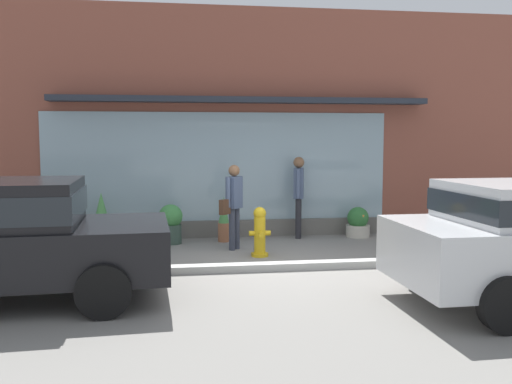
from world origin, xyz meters
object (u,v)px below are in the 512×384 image
(pedestrian_with_handbag, at_px, (233,201))
(potted_plant_near_hydrant, at_px, (43,223))
(potted_plant_corner_tall, at_px, (102,219))
(potted_plant_window_center, at_px, (224,220))
(potted_plant_window_left, at_px, (171,223))
(potted_plant_low_front, at_px, (358,223))
(pedestrian_passerby, at_px, (299,190))
(fire_hydrant, at_px, (260,232))

(pedestrian_with_handbag, xyz_separation_m, potted_plant_near_hydrant, (-3.62, 0.60, -0.44))
(potted_plant_corner_tall, distance_m, potted_plant_window_center, 2.47)
(potted_plant_window_left, bearing_deg, potted_plant_corner_tall, 169.51)
(potted_plant_low_front, xyz_separation_m, potted_plant_near_hydrant, (-6.42, -0.40, 0.19))
(potted_plant_window_center, bearing_deg, potted_plant_window_left, -176.35)
(pedestrian_with_handbag, distance_m, pedestrian_passerby, 1.83)
(fire_hydrant, xyz_separation_m, potted_plant_window_center, (-0.51, 1.53, -0.01))
(pedestrian_with_handbag, xyz_separation_m, potted_plant_low_front, (2.80, 1.00, -0.63))
(potted_plant_window_left, bearing_deg, pedestrian_with_handbag, -33.84)
(potted_plant_low_front, xyz_separation_m, potted_plant_window_center, (-2.91, -0.13, 0.13))
(potted_plant_corner_tall, bearing_deg, pedestrian_with_handbag, -22.25)
(potted_plant_low_front, xyz_separation_m, potted_plant_corner_tall, (-5.37, 0.06, 0.19))
(pedestrian_passerby, xyz_separation_m, potted_plant_near_hydrant, (-5.11, -0.45, -0.52))
(potted_plant_window_center, distance_m, potted_plant_window_left, 1.08)
(pedestrian_passerby, bearing_deg, fire_hydrant, -16.76)
(potted_plant_low_front, height_order, potted_plant_near_hydrant, potted_plant_near_hydrant)
(potted_plant_near_hydrant, distance_m, potted_plant_window_left, 2.44)
(potted_plant_window_center, relative_size, potted_plant_near_hydrant, 1.07)
(fire_hydrant, height_order, potted_plant_window_left, fire_hydrant)
(potted_plant_near_hydrant, bearing_deg, pedestrian_passerby, 5.01)
(potted_plant_window_left, bearing_deg, potted_plant_window_center, 3.65)
(pedestrian_with_handbag, height_order, potted_plant_near_hydrant, pedestrian_with_handbag)
(pedestrian_passerby, xyz_separation_m, potted_plant_corner_tall, (-4.07, 0.01, -0.53))
(pedestrian_with_handbag, height_order, pedestrian_passerby, pedestrian_passerby)
(potted_plant_window_left, bearing_deg, pedestrian_passerby, 5.29)
(potted_plant_corner_tall, distance_m, potted_plant_window_left, 1.41)
(potted_plant_low_front, bearing_deg, pedestrian_with_handbag, -160.42)
(potted_plant_low_front, bearing_deg, potted_plant_near_hydrant, -176.43)
(pedestrian_with_handbag, height_order, potted_plant_corner_tall, pedestrian_with_handbag)
(fire_hydrant, distance_m, potted_plant_corner_tall, 3.44)
(pedestrian_with_handbag, distance_m, potted_plant_near_hydrant, 3.69)
(potted_plant_window_center, distance_m, potted_plant_near_hydrant, 3.51)
(pedestrian_with_handbag, relative_size, potted_plant_near_hydrant, 1.87)
(fire_hydrant, bearing_deg, pedestrian_passerby, 57.43)
(potted_plant_near_hydrant, bearing_deg, potted_plant_window_left, 4.71)
(potted_plant_corner_tall, bearing_deg, potted_plant_near_hydrant, -156.33)
(fire_hydrant, distance_m, pedestrian_with_handbag, 0.92)
(pedestrian_passerby, bearing_deg, potted_plant_window_left, -68.90)
(pedestrian_passerby, xyz_separation_m, potted_plant_low_front, (1.30, -0.05, -0.72))
(pedestrian_with_handbag, bearing_deg, fire_hydrant, 71.07)
(fire_hydrant, distance_m, potted_plant_near_hydrant, 4.21)
(potted_plant_window_center, bearing_deg, potted_plant_corner_tall, 175.63)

